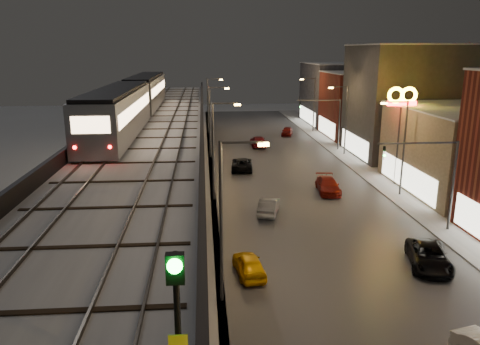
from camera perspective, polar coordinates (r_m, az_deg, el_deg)
name	(u,v)px	position (r m, az deg, el deg)	size (l,w,h in m)	color
road_surface	(293,186)	(48.00, 6.51, -1.61)	(17.00, 120.00, 0.06)	#46474D
sidewalk_right	(388,183)	(50.83, 17.65, -1.25)	(4.00, 120.00, 0.14)	#9FA1A8
under_viaduct_pavement	(160,189)	(47.35, -9.76, -1.96)	(11.00, 120.00, 0.06)	#9FA1A8
elevated_viaduct	(154,139)	(42.99, -10.44, 3.98)	(9.00, 100.00, 6.30)	black
viaduct_trackbed	(154,131)	(42.98, -10.48, 5.02)	(8.40, 100.00, 0.32)	#B2B7C1
viaduct_parapet_streetside	(202,125)	(42.71, -4.66, 5.79)	(0.30, 100.00, 1.10)	black
viaduct_parapet_far	(104,126)	(43.61, -16.21, 5.44)	(0.30, 100.00, 1.10)	black
building_c	(469,150)	(50.19, 26.16, 2.44)	(12.20, 15.20, 8.16)	#7F7057
building_d	(403,101)	(63.87, 19.26, 8.18)	(12.20, 13.20, 14.16)	#353537
building_e	(365,105)	(77.03, 15.00, 7.97)	(12.20, 12.20, 10.16)	maroon
building_f	(340,94)	(90.24, 12.08, 9.38)	(12.20, 16.20, 11.16)	#393941
streetlight_left_1	(226,211)	(24.62, -1.70, -4.74)	(2.57, 0.28, 9.00)	#38383A
streetlight_left_2	(216,144)	(42.02, -2.94, 3.43)	(2.57, 0.28, 9.00)	#38383A
streetlight_right_2	(402,142)	(45.80, 19.09, 3.58)	(2.56, 0.28, 9.00)	#38383A
streetlight_left_3	(212,117)	(59.77, -3.45, 6.79)	(2.57, 0.28, 9.00)	#38383A
streetlight_right_3	(344,115)	(62.49, 12.59, 6.81)	(2.56, 0.28, 9.00)	#38383A
streetlight_left_4	(210,102)	(77.64, -3.73, 8.60)	(2.57, 0.28, 9.00)	#38383A
streetlight_right_4	(312,101)	(79.75, 8.83, 8.62)	(2.56, 0.28, 9.00)	#38383A
traffic_light_rig_a	(439,174)	(37.66, 23.10, -0.22)	(6.10, 0.34, 7.00)	#38383A
traffic_light_rig_b	(331,118)	(65.19, 11.04, 6.55)	(6.10, 0.34, 7.00)	#38383A
subway_train	(135,99)	(49.78, -12.70, 8.69)	(3.21, 39.55, 3.84)	gray
rail_signal	(177,299)	(9.11, -7.75, -15.07)	(0.37, 0.44, 3.24)	black
car_taxi	(249,265)	(29.18, 1.10, -11.24)	(1.56, 3.89, 1.33)	#F5B305
car_near_white	(269,207)	(39.44, 3.53, -4.19)	(1.45, 4.15, 1.37)	gray
car_mid_silver	(242,164)	(53.75, 0.26, 1.00)	(2.32, 5.04, 1.40)	black
car_mid_dark	(258,142)	(66.96, 2.24, 3.75)	(2.06, 5.07, 1.47)	maroon
car_onc_dark	(429,257)	(32.43, 22.02, -9.53)	(2.35, 5.10, 1.42)	black
car_onc_white	(328,186)	(46.01, 10.66, -1.62)	(1.99, 4.89, 1.42)	maroon
car_onc_red	(287,132)	(76.17, 5.76, 4.98)	(1.60, 3.99, 1.36)	maroon
sign_mcdonalds	(401,106)	(49.17, 19.08, 7.67)	(2.96, 0.54, 9.96)	#38383A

